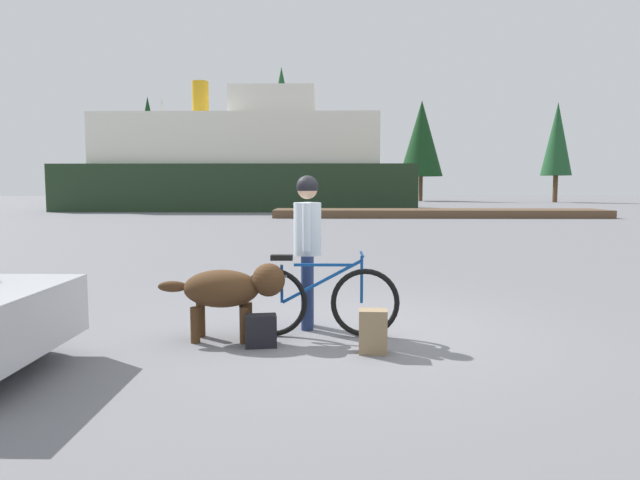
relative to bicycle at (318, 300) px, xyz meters
name	(u,v)px	position (x,y,z in m)	size (l,w,h in m)	color
ground_plane	(345,330)	(0.31, 0.28, -0.41)	(160.00, 160.00, 0.00)	slate
bicycle	(318,300)	(0.00, 0.00, 0.00)	(1.78, 0.44, 0.93)	black
person_cyclist	(307,236)	(-0.13, 0.40, 0.68)	(0.32, 0.53, 1.78)	navy
dog	(230,289)	(-0.94, -0.15, 0.15)	(1.38, 0.48, 0.84)	#472D19
backpack	(373,331)	(0.56, -0.62, -0.19)	(0.28, 0.20, 0.44)	#8C7251
handbag_pannier	(261,331)	(-0.58, -0.43, -0.24)	(0.32, 0.18, 0.34)	black
dock_pier	(438,213)	(5.68, 24.03, -0.21)	(16.95, 2.87, 0.40)	brown
ferry_boat	(243,165)	(-5.81, 33.35, 2.58)	(22.57, 8.84, 8.54)	#1E331E
sailboat_moored	(164,201)	(-12.29, 36.95, 0.08)	(7.97, 2.23, 7.91)	silver
pine_tree_far_left	(148,139)	(-17.25, 49.60, 5.61)	(3.06, 3.06, 9.97)	#4C331E
pine_tree_center	(282,122)	(-4.30, 46.60, 6.84)	(3.99, 3.99, 12.06)	#4C331E
pine_tree_far_right	(557,139)	(21.37, 49.72, 5.50)	(2.83, 2.83, 9.36)	#4C331E
pine_tree_mid_back	(421,139)	(9.31, 54.01, 5.92)	(4.38, 4.38, 10.16)	#4C331E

